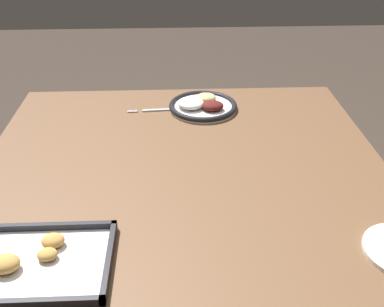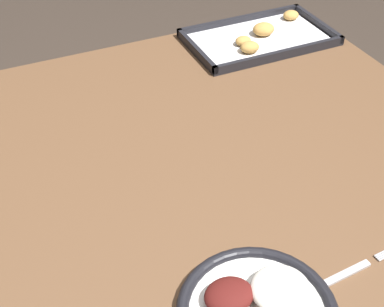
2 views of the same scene
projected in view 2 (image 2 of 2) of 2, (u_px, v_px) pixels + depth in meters
dining_table at (202, 195)px, 1.13m from camera, size 1.17×1.07×0.73m
fork at (338, 278)px, 0.85m from camera, size 0.21×0.03×0.00m
baking_tray at (260, 37)px, 1.46m from camera, size 0.39×0.23×0.04m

